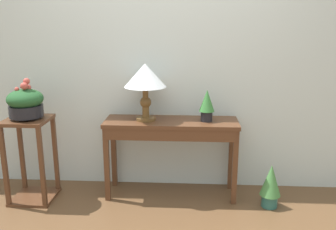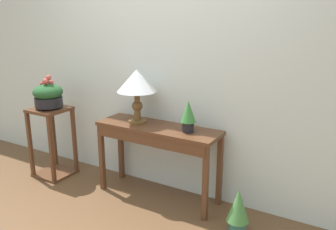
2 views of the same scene
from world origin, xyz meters
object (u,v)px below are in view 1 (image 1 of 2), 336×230
Objects in this scene: potted_plant_on_console at (207,104)px; planter_bowl_wide at (25,103)px; table_lamp at (145,78)px; potted_plant_floor at (271,184)px; console_table at (171,133)px; pedestal_stand_left at (31,160)px.

potted_plant_on_console is 1.57m from planter_bowl_wide.
table_lamp reaches higher than potted_plant_floor.
table_lamp is (-0.23, 0.02, 0.49)m from console_table.
console_table is 1.28m from pedestal_stand_left.
potted_plant_on_console reaches higher than pedestal_stand_left.
pedestal_stand_left is at bearing 160.06° from planter_bowl_wide.
pedestal_stand_left is (-1.25, -0.14, -0.23)m from console_table.
planter_bowl_wide is 2.23m from potted_plant_floor.
console_table is 1.57× the size of pedestal_stand_left.
pedestal_stand_left is at bearing 179.19° from potted_plant_floor.
planter_bowl_wide reaches higher than potted_plant_floor.
pedestal_stand_left reaches higher than potted_plant_floor.
table_lamp reaches higher than potted_plant_on_console.
potted_plant_floor is (2.12, -0.03, -0.69)m from planter_bowl_wide.
console_table is 3.37× the size of planter_bowl_wide.
table_lamp is 0.67× the size of pedestal_stand_left.
table_lamp reaches higher than console_table.
console_table is 0.98m from potted_plant_floor.
potted_plant_floor is at bearing -0.81° from pedestal_stand_left.
potted_plant_floor is (2.12, -0.03, -0.17)m from pedestal_stand_left.
table_lamp is 1.43× the size of planter_bowl_wide.
table_lamp is at bearing 9.24° from planter_bowl_wide.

